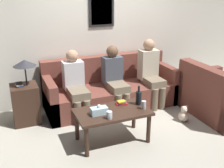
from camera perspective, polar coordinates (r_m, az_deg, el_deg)
ground_plane at (r=4.85m, az=2.09°, el=-6.67°), size 16.00×16.00×0.00m
wall_back at (r=5.33m, az=-2.25°, el=10.59°), size 9.00×0.08×2.60m
couch_main at (r=5.18m, az=-0.33°, el=-1.18°), size 2.39×0.89×0.89m
couch_side at (r=5.12m, az=20.64°, el=-2.77°), size 0.89×1.24×0.89m
coffee_table at (r=3.98m, az=0.08°, el=-6.36°), size 1.04×0.59×0.48m
side_table_with_lamp at (r=4.74m, az=-17.16°, el=-3.08°), size 0.44×0.42×1.05m
wine_bottle at (r=4.12m, az=5.42°, el=-2.74°), size 0.08×0.08×0.29m
drinking_glass at (r=3.71m, az=-0.55°, el=-6.32°), size 0.08×0.08×0.10m
book_stack at (r=4.14m, az=1.92°, el=-3.83°), size 0.17×0.11×0.06m
soda_can at (r=4.00m, az=6.45°, el=-4.26°), size 0.07×0.07×0.12m
tissue_box at (r=3.83m, az=-2.66°, el=-5.43°), size 0.23×0.12×0.15m
person_left at (r=4.71m, az=-7.43°, el=0.30°), size 0.34×0.66×1.13m
person_middle at (r=4.93m, az=0.59°, el=1.52°), size 0.34×0.63×1.14m
person_right at (r=5.20m, az=7.87°, el=2.76°), size 0.34×0.60×1.21m
teddy_bear at (r=4.80m, az=14.39°, el=-6.04°), size 0.17×0.17×0.27m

